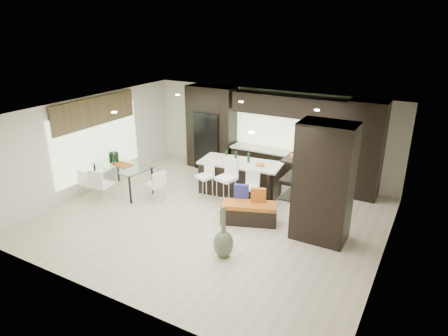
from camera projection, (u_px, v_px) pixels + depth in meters
The scene contains 22 objects.
ground at pixel (212, 218), 10.01m from camera, with size 8.00×8.00×0.00m, color beige.
back_wall at pixel (270, 133), 12.39m from camera, with size 8.00×0.02×2.70m, color beige.
left_wall at pixel (91, 144), 11.36m from camera, with size 0.02×7.00×2.70m, color beige.
right_wall at pixel (389, 204), 7.70m from camera, with size 0.02×7.00×2.70m, color beige.
ceiling at pixel (211, 112), 9.06m from camera, with size 8.00×7.00×0.02m, color white.
window_left at pixel (98, 142), 11.51m from camera, with size 0.04×3.20×1.90m, color #B2D199.
window_back at pixel (288, 130), 12.01m from camera, with size 3.40×0.04×1.20m, color #B2D199.
stone_accent at pixel (95, 111), 11.18m from camera, with size 0.08×3.00×0.80m, color brown.
ceiling_spots at pixel (217, 111), 9.27m from camera, with size 4.00×3.00×0.02m, color white.
back_cabinetry at pixel (281, 138), 11.89m from camera, with size 6.80×0.68×2.70m, color black.
refrigerator at pixel (211, 140), 13.09m from camera, with size 0.90×0.68×1.90m, color black.
partition_column at pixel (324, 183), 8.67m from camera, with size 1.20×0.80×2.70m, color black.
kitchen_island at pixel (240, 178), 11.27m from camera, with size 2.27×0.98×0.95m, color black.
stool_left at pixel (205, 184), 10.96m from camera, with size 0.39×0.39×0.89m, color white.
stool_mid at pixel (226, 187), 10.59m from camera, with size 0.46×0.46×1.03m, color white.
stool_right at pixel (251, 194), 10.33m from camera, with size 0.38×0.38×0.85m, color white.
bench at pixel (249, 213), 9.72m from camera, with size 1.34×0.52×0.52m, color black.
floor_vase at pixel (223, 232), 8.23m from camera, with size 0.43×0.43×1.16m, color #49583F, non-canonical shape.
dining_table at pixel (124, 178), 11.40m from camera, with size 1.70×0.95×0.82m, color white.
chair_near at pixel (103, 187), 10.73m from camera, with size 0.48×0.48×0.89m, color white.
chair_far at pixel (90, 185), 11.02m from camera, with size 0.42×0.42×0.78m, color white.
chair_end at pixel (155, 187), 10.88m from camera, with size 0.43×0.43×0.79m, color white.
Camera 1 is at (4.62, -7.63, 4.73)m, focal length 32.00 mm.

